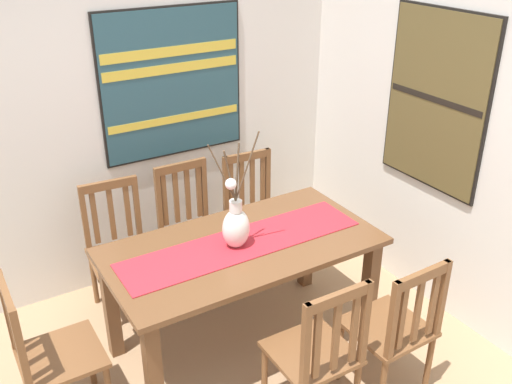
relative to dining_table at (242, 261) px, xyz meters
name	(u,v)px	position (x,y,z in m)	size (l,w,h in m)	color
wall_back	(101,106)	(-0.41, 1.21, 0.71)	(6.40, 0.12, 2.70)	silver
dining_table	(242,261)	(0.00, 0.00, 0.00)	(1.63, 0.85, 0.76)	brown
table_runner	(242,243)	(0.00, 0.00, 0.13)	(1.50, 0.36, 0.01)	#B7232D
centerpiece_vase	(236,224)	(-0.05, -0.01, 0.28)	(0.27, 0.15, 0.73)	silver
chair_0	(395,327)	(0.52, -0.80, -0.17)	(0.43, 0.43, 0.92)	brown
chair_1	(120,248)	(-0.51, 0.79, -0.17)	(0.45, 0.45, 0.93)	brown
chair_2	(191,227)	(0.02, 0.79, -0.15)	(0.43, 0.43, 0.94)	brown
chair_3	(49,354)	(-1.18, -0.02, -0.16)	(0.42, 0.42, 0.93)	brown
chair_4	(255,211)	(0.55, 0.78, -0.16)	(0.45, 0.45, 0.91)	brown
chair_5	(318,353)	(0.02, -0.74, -0.16)	(0.43, 0.43, 0.94)	brown
painting_on_back_wall	(172,83)	(0.10, 1.15, 0.81)	(1.07, 0.05, 1.06)	black
painting_on_side_wall	(436,101)	(1.39, -0.11, 0.81)	(0.05, 0.81, 1.16)	black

